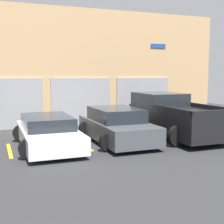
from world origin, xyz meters
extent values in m
plane|color=#2D2D30|center=(0.00, 0.00, 0.00)|extent=(28.00, 28.00, 0.00)
cube|color=tan|center=(0.00, 3.30, 2.93)|extent=(15.22, 0.60, 5.87)
cube|color=#939399|center=(-3.68, 2.96, 1.20)|extent=(3.08, 0.08, 2.40)
cube|color=#939399|center=(-0.20, 2.96, 1.20)|extent=(3.08, 0.08, 2.40)
cube|color=#939399|center=(3.28, 2.96, 1.20)|extent=(3.08, 0.08, 2.40)
cube|color=#1E4799|center=(4.18, 2.97, 4.14)|extent=(0.90, 0.03, 0.22)
cube|color=black|center=(2.63, -1.37, 0.71)|extent=(1.96, 5.01, 0.99)
cube|color=#1E2328|center=(2.63, 0.01, 1.48)|extent=(1.81, 2.25, 0.55)
cube|color=black|center=(1.69, -2.50, 1.30)|extent=(0.08, 2.75, 0.18)
cube|color=black|center=(3.57, -2.50, 1.30)|extent=(0.08, 2.75, 0.18)
cube|color=black|center=(2.63, -3.84, 1.30)|extent=(1.96, 0.08, 0.18)
cylinder|color=black|center=(1.76, 0.18, 0.39)|extent=(0.78, 0.22, 0.78)
cylinder|color=black|center=(3.50, 0.18, 0.39)|extent=(0.78, 0.22, 0.78)
cylinder|color=black|center=(1.76, -2.92, 0.39)|extent=(0.78, 0.22, 0.78)
cylinder|color=black|center=(3.50, -2.92, 0.39)|extent=(0.78, 0.22, 0.78)
cube|color=white|center=(-2.63, -1.37, 0.42)|extent=(1.82, 4.42, 0.55)
cube|color=#1E2328|center=(-2.63, -1.26, 0.91)|extent=(1.60, 2.43, 0.42)
cylinder|color=black|center=(-3.43, 0.00, 0.32)|extent=(0.65, 0.22, 0.65)
cylinder|color=black|center=(-1.83, 0.00, 0.32)|extent=(0.65, 0.22, 0.65)
cylinder|color=black|center=(-3.43, -2.74, 0.32)|extent=(0.65, 0.22, 0.65)
cylinder|color=black|center=(-1.83, -2.74, 0.32)|extent=(0.65, 0.22, 0.65)
cube|color=#474C51|center=(0.00, -1.37, 0.48)|extent=(1.82, 4.29, 0.67)
cube|color=#1E2328|center=(0.00, -1.26, 1.06)|extent=(1.60, 2.36, 0.49)
cylinder|color=black|center=(-0.80, -0.04, 0.34)|extent=(0.67, 0.22, 0.67)
cylinder|color=black|center=(0.80, -0.04, 0.34)|extent=(0.67, 0.22, 0.67)
cylinder|color=black|center=(-0.80, -2.70, 0.34)|extent=(0.67, 0.22, 0.67)
cylinder|color=black|center=(0.80, -2.70, 0.34)|extent=(0.67, 0.22, 0.67)
cube|color=gold|center=(-3.94, -1.37, 0.00)|extent=(0.12, 2.20, 0.01)
cube|color=gold|center=(-1.31, -1.37, 0.00)|extent=(0.12, 2.20, 0.01)
cube|color=gold|center=(1.31, -1.37, 0.00)|extent=(0.12, 2.20, 0.01)
cube|color=gold|center=(3.94, -1.37, 0.00)|extent=(0.12, 2.20, 0.01)
camera|label=1|loc=(-4.39, -12.33, 2.59)|focal=50.00mm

